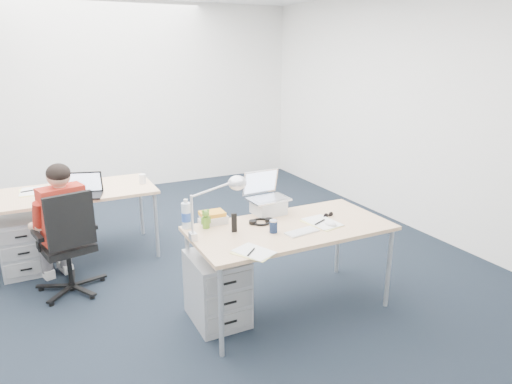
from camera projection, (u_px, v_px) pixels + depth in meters
floor at (182, 288)px, 4.17m from camera, size 7.00×7.00×0.00m
room at (172, 98)px, 3.67m from camera, size 6.02×7.02×2.80m
desk_near at (290, 232)px, 3.66m from camera, size 1.60×0.80×0.73m
desk_far at (72, 195)px, 4.59m from camera, size 1.60×0.80×0.73m
office_chair at (70, 264)px, 4.03m from camera, size 0.72×0.72×0.96m
seated_person at (60, 226)px, 4.07m from camera, size 0.47×0.70×1.16m
drawer_pedestal_near at (217, 288)px, 3.61m from camera, size 0.40×0.50×0.55m
drawer_pedestal_far at (24, 244)px, 4.44m from camera, size 0.40×0.50×0.55m
silver_laptop at (269, 194)px, 3.89m from camera, size 0.35×0.28×0.36m
wireless_keyboard at (302, 232)px, 3.52m from camera, size 0.28×0.14×0.01m
computer_mouse at (330, 224)px, 3.65m from camera, size 0.10×0.12×0.04m
headphones at (261, 221)px, 3.71m from camera, size 0.22×0.18×0.03m
can_koozie at (273, 226)px, 3.51m from camera, size 0.07×0.07×0.10m
water_bottle at (186, 214)px, 3.58m from camera, size 0.10×0.10×0.24m
bear_figurine at (206, 219)px, 3.59m from camera, size 0.09×0.07×0.16m
book_stack at (213, 217)px, 3.71m from camera, size 0.23×0.19×0.09m
cordless_phone at (234, 223)px, 3.51m from camera, size 0.04×0.03×0.15m
papers_left at (253, 253)px, 3.16m from camera, size 0.29×0.33×0.01m
papers_right at (322, 223)px, 3.70m from camera, size 0.25×0.33×0.01m
sunglasses at (328, 215)px, 3.85m from camera, size 0.12×0.07×0.03m
desk_lamp at (210, 207)px, 3.37m from camera, size 0.44×0.24×0.47m
dark_laptop at (83, 185)px, 4.35m from camera, size 0.41×0.40×0.24m
far_cup at (143, 179)px, 4.82m from camera, size 0.08×0.08×0.10m
far_papers at (31, 192)px, 4.53m from camera, size 0.23×0.31×0.01m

